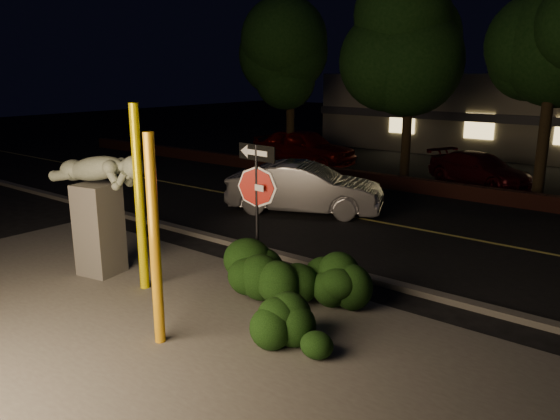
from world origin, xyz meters
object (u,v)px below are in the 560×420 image
object	(u,v)px
yellow_pole_left	(139,199)
sculpture	(98,200)
yellow_pole_right	(155,242)
signpost	(257,187)
parked_car_red	(303,147)
silver_sedan	(305,188)
parked_car_darkred	(480,169)

from	to	relation	value
yellow_pole_left	sculpture	world-z (taller)	yellow_pole_left
yellow_pole_right	signpost	bearing A→B (deg)	96.27
yellow_pole_left	parked_car_red	size ratio (longest dim) A/B	0.74
signpost	silver_sedan	world-z (taller)	signpost
yellow_pole_left	signpost	world-z (taller)	yellow_pole_left
signpost	parked_car_red	bearing A→B (deg)	128.51
sculpture	signpost	bearing A→B (deg)	15.29
yellow_pole_left	yellow_pole_right	xyz separation A→B (m)	(1.98, -1.25, -0.14)
signpost	parked_car_red	size ratio (longest dim) A/B	0.58
signpost	yellow_pole_right	bearing A→B (deg)	-77.75
yellow_pole_left	sculpture	xyz separation A→B (m)	(-1.31, -0.03, -0.20)
signpost	sculpture	bearing A→B (deg)	-147.65
silver_sedan	parked_car_darkred	world-z (taller)	silver_sedan
signpost	parked_car_darkred	size ratio (longest dim) A/B	0.68
yellow_pole_left	silver_sedan	world-z (taller)	yellow_pole_left
signpost	parked_car_red	distance (m)	14.48
silver_sedan	parked_car_darkred	bearing A→B (deg)	-44.16
yellow_pole_left	yellow_pole_right	bearing A→B (deg)	-32.27
yellow_pole_left	sculpture	distance (m)	1.33
signpost	sculpture	world-z (taller)	signpost
parked_car_red	signpost	bearing A→B (deg)	-148.66
yellow_pole_right	silver_sedan	xyz separation A→B (m)	(-2.99, 8.01, -0.90)
signpost	silver_sedan	xyz separation A→B (m)	(-2.70, 5.31, -1.26)
yellow_pole_right	signpost	world-z (taller)	yellow_pole_right
parked_car_darkred	silver_sedan	bearing A→B (deg)	-177.58
signpost	parked_car_red	world-z (taller)	signpost
silver_sedan	sculpture	bearing A→B (deg)	153.81
yellow_pole_right	sculpture	distance (m)	3.51
yellow_pole_right	parked_car_red	xyz separation A→B (m)	(-8.06, 14.86, -0.83)
yellow_pole_right	signpost	size ratio (longest dim) A/B	1.17
signpost	silver_sedan	distance (m)	6.08
yellow_pole_right	sculpture	xyz separation A→B (m)	(-3.29, 1.21, -0.06)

